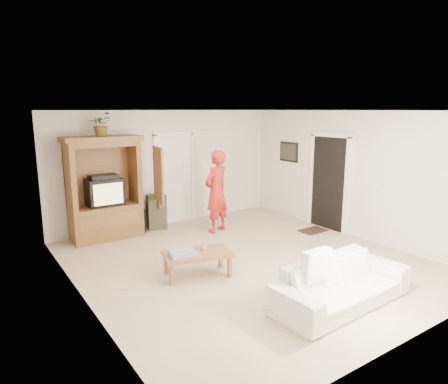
# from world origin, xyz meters

# --- Properties ---
(floor) EXTENTS (6.00, 6.00, 0.00)m
(floor) POSITION_xyz_m (0.00, 0.00, 0.00)
(floor) COLOR tan
(floor) RESTS_ON ground
(ceiling) EXTENTS (6.00, 6.00, 0.00)m
(ceiling) POSITION_xyz_m (0.00, 0.00, 2.60)
(ceiling) COLOR white
(ceiling) RESTS_ON floor
(wall_back) EXTENTS (5.50, 0.00, 5.50)m
(wall_back) POSITION_xyz_m (0.00, 3.00, 1.30)
(wall_back) COLOR silver
(wall_back) RESTS_ON floor
(wall_front) EXTENTS (5.50, 0.00, 5.50)m
(wall_front) POSITION_xyz_m (0.00, -3.00, 1.30)
(wall_front) COLOR silver
(wall_front) RESTS_ON floor
(wall_left) EXTENTS (0.00, 6.00, 6.00)m
(wall_left) POSITION_xyz_m (-2.75, 0.00, 1.30)
(wall_left) COLOR silver
(wall_left) RESTS_ON floor
(wall_right) EXTENTS (0.00, 6.00, 6.00)m
(wall_right) POSITION_xyz_m (2.75, 0.00, 1.30)
(wall_right) COLOR silver
(wall_right) RESTS_ON floor
(armoire) EXTENTS (1.82, 1.14, 2.10)m
(armoire) POSITION_xyz_m (-1.58, 2.66, 0.91)
(armoire) COLOR brown
(armoire) RESTS_ON floor
(door_back) EXTENTS (0.85, 0.05, 2.04)m
(door_back) POSITION_xyz_m (0.15, 2.97, 1.02)
(door_back) COLOR white
(door_back) RESTS_ON floor
(doorway_right) EXTENTS (0.05, 0.90, 2.04)m
(doorway_right) POSITION_xyz_m (2.73, 0.60, 1.02)
(doorway_right) COLOR black
(doorway_right) RESTS_ON floor
(framed_picture) EXTENTS (0.03, 0.60, 0.48)m
(framed_picture) POSITION_xyz_m (2.73, 1.90, 1.60)
(framed_picture) COLOR black
(framed_picture) RESTS_ON wall_right
(doormat) EXTENTS (0.60, 0.40, 0.02)m
(doormat) POSITION_xyz_m (2.30, 0.60, 0.01)
(doormat) COLOR #382316
(doormat) RESTS_ON floor
(plant) EXTENTS (0.55, 0.54, 0.46)m
(plant) POSITION_xyz_m (-1.60, 2.63, 2.33)
(plant) COLOR #4C7238
(plant) RESTS_ON armoire
(man) EXTENTS (0.75, 0.61, 1.77)m
(man) POSITION_xyz_m (0.54, 1.78, 0.89)
(man) COLOR red
(man) RESTS_ON floor
(sofa) EXTENTS (2.13, 0.91, 0.61)m
(sofa) POSITION_xyz_m (0.12, -1.98, 0.31)
(sofa) COLOR silver
(sofa) RESTS_ON floor
(coffee_table) EXTENTS (1.18, 0.84, 0.40)m
(coffee_table) POSITION_xyz_m (-1.02, -0.06, 0.34)
(coffee_table) COLOR brown
(coffee_table) RESTS_ON floor
(towel) EXTENTS (0.43, 0.35, 0.08)m
(towel) POSITION_xyz_m (-1.29, -0.06, 0.44)
(towel) COLOR #D9487D
(towel) RESTS_ON coffee_table
(candle) EXTENTS (0.08, 0.08, 0.10)m
(candle) POSITION_xyz_m (-0.87, -0.01, 0.45)
(candle) COLOR tan
(candle) RESTS_ON coffee_table
(backpack_black) EXTENTS (0.44, 0.33, 0.48)m
(backpack_black) POSITION_xyz_m (-0.96, 2.67, 0.24)
(backpack_black) COLOR black
(backpack_black) RESTS_ON floor
(backpack_olive) EXTENTS (0.46, 0.38, 0.77)m
(backpack_olive) POSITION_xyz_m (-0.46, 2.70, 0.39)
(backpack_olive) COLOR #47442B
(backpack_olive) RESTS_ON floor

